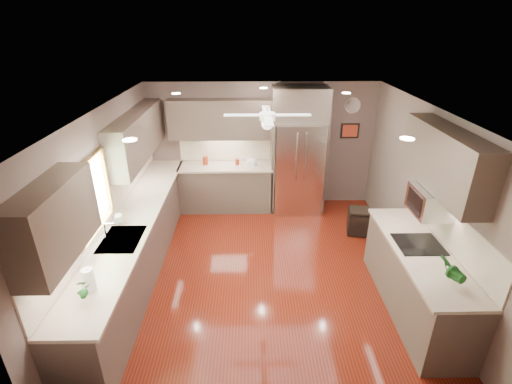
{
  "coord_description": "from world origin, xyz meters",
  "views": [
    {
      "loc": [
        -0.24,
        -4.67,
        3.55
      ],
      "look_at": [
        -0.15,
        0.6,
        1.09
      ],
      "focal_mm": 26.0,
      "sensor_mm": 36.0,
      "label": 1
    }
  ],
  "objects_px": {
    "potted_plant_left": "(82,288)",
    "soap_bottle": "(119,217)",
    "potted_plant_right": "(451,269)",
    "stool": "(359,221)",
    "refrigerator": "(298,154)",
    "paper_towel": "(89,280)",
    "canister_a": "(205,161)",
    "bowl": "(251,164)",
    "canister_d": "(237,162)",
    "microwave": "(431,201)"
  },
  "relations": [
    {
      "from": "potted_plant_left",
      "to": "soap_bottle",
      "type": "bearing_deg",
      "value": 94.66
    },
    {
      "from": "potted_plant_right",
      "to": "stool",
      "type": "distance_m",
      "value": 2.76
    },
    {
      "from": "refrigerator",
      "to": "paper_towel",
      "type": "distance_m",
      "value": 4.53
    },
    {
      "from": "canister_a",
      "to": "potted_plant_right",
      "type": "height_order",
      "value": "potted_plant_right"
    },
    {
      "from": "potted_plant_left",
      "to": "stool",
      "type": "distance_m",
      "value": 4.7
    },
    {
      "from": "potted_plant_left",
      "to": "paper_towel",
      "type": "distance_m",
      "value": 0.13
    },
    {
      "from": "soap_bottle",
      "to": "stool",
      "type": "height_order",
      "value": "soap_bottle"
    },
    {
      "from": "bowl",
      "to": "paper_towel",
      "type": "bearing_deg",
      "value": -114.82
    },
    {
      "from": "bowl",
      "to": "potted_plant_right",
      "type": "bearing_deg",
      "value": -59.82
    },
    {
      "from": "canister_a",
      "to": "refrigerator",
      "type": "bearing_deg",
      "value": -3.01
    },
    {
      "from": "canister_d",
      "to": "potted_plant_right",
      "type": "distance_m",
      "value": 4.4
    },
    {
      "from": "potted_plant_left",
      "to": "refrigerator",
      "type": "distance_m",
      "value": 4.65
    },
    {
      "from": "bowl",
      "to": "soap_bottle",
      "type": "bearing_deg",
      "value": -129.41
    },
    {
      "from": "canister_d",
      "to": "microwave",
      "type": "distance_m",
      "value": 3.78
    },
    {
      "from": "microwave",
      "to": "bowl",
      "type": "bearing_deg",
      "value": 129.33
    },
    {
      "from": "canister_d",
      "to": "microwave",
      "type": "height_order",
      "value": "microwave"
    },
    {
      "from": "canister_a",
      "to": "stool",
      "type": "xyz_separation_m",
      "value": [
        2.84,
        -1.1,
        -0.78
      ]
    },
    {
      "from": "canister_a",
      "to": "refrigerator",
      "type": "relative_size",
      "value": 0.07
    },
    {
      "from": "canister_a",
      "to": "potted_plant_left",
      "type": "bearing_deg",
      "value": -101.93
    },
    {
      "from": "canister_d",
      "to": "refrigerator",
      "type": "xyz_separation_m",
      "value": [
        1.2,
        -0.06,
        0.19
      ]
    },
    {
      "from": "refrigerator",
      "to": "potted_plant_right",
      "type": "bearing_deg",
      "value": -71.57
    },
    {
      "from": "potted_plant_right",
      "to": "paper_towel",
      "type": "xyz_separation_m",
      "value": [
        -3.84,
        -0.07,
        -0.04
      ]
    },
    {
      "from": "soap_bottle",
      "to": "canister_d",
      "type": "bearing_deg",
      "value": 55.59
    },
    {
      "from": "canister_d",
      "to": "paper_towel",
      "type": "xyz_separation_m",
      "value": [
        -1.43,
        -3.75,
        0.08
      ]
    },
    {
      "from": "soap_bottle",
      "to": "bowl",
      "type": "height_order",
      "value": "soap_bottle"
    },
    {
      "from": "potted_plant_right",
      "to": "bowl",
      "type": "bearing_deg",
      "value": 120.18
    },
    {
      "from": "potted_plant_right",
      "to": "paper_towel",
      "type": "relative_size",
      "value": 1.22
    },
    {
      "from": "bowl",
      "to": "stool",
      "type": "height_order",
      "value": "bowl"
    },
    {
      "from": "soap_bottle",
      "to": "stool",
      "type": "distance_m",
      "value": 4.08
    },
    {
      "from": "potted_plant_right",
      "to": "soap_bottle",
      "type": "bearing_deg",
      "value": 161.04
    },
    {
      "from": "refrigerator",
      "to": "microwave",
      "type": "distance_m",
      "value": 3.03
    },
    {
      "from": "potted_plant_left",
      "to": "refrigerator",
      "type": "xyz_separation_m",
      "value": [
        2.65,
        3.82,
        0.11
      ]
    },
    {
      "from": "potted_plant_left",
      "to": "potted_plant_right",
      "type": "height_order",
      "value": "potted_plant_right"
    },
    {
      "from": "bowl",
      "to": "refrigerator",
      "type": "bearing_deg",
      "value": -1.47
    },
    {
      "from": "potted_plant_right",
      "to": "refrigerator",
      "type": "xyz_separation_m",
      "value": [
        -1.21,
        3.62,
        0.07
      ]
    },
    {
      "from": "refrigerator",
      "to": "microwave",
      "type": "bearing_deg",
      "value": -63.91
    },
    {
      "from": "bowl",
      "to": "paper_towel",
      "type": "distance_m",
      "value": 4.09
    },
    {
      "from": "potted_plant_left",
      "to": "potted_plant_right",
      "type": "xyz_separation_m",
      "value": [
        3.86,
        0.2,
        0.04
      ]
    },
    {
      "from": "soap_bottle",
      "to": "paper_towel",
      "type": "xyz_separation_m",
      "value": [
        0.15,
        -1.44,
        0.04
      ]
    },
    {
      "from": "canister_a",
      "to": "soap_bottle",
      "type": "distance_m",
      "value": 2.53
    },
    {
      "from": "refrigerator",
      "to": "canister_d",
      "type": "bearing_deg",
      "value": 176.97
    },
    {
      "from": "potted_plant_right",
      "to": "bowl",
      "type": "xyz_separation_m",
      "value": [
        -2.12,
        3.64,
        -0.15
      ]
    },
    {
      "from": "canister_a",
      "to": "potted_plant_left",
      "type": "height_order",
      "value": "potted_plant_left"
    },
    {
      "from": "stool",
      "to": "refrigerator",
      "type": "bearing_deg",
      "value": 135.32
    },
    {
      "from": "canister_d",
      "to": "refrigerator",
      "type": "height_order",
      "value": "refrigerator"
    },
    {
      "from": "microwave",
      "to": "paper_towel",
      "type": "distance_m",
      "value": 4.09
    },
    {
      "from": "bowl",
      "to": "paper_towel",
      "type": "relative_size",
      "value": 0.77
    },
    {
      "from": "stool",
      "to": "canister_d",
      "type": "bearing_deg",
      "value": 154.19
    },
    {
      "from": "potted_plant_left",
      "to": "microwave",
      "type": "distance_m",
      "value": 4.15
    },
    {
      "from": "microwave",
      "to": "stool",
      "type": "xyz_separation_m",
      "value": [
        -0.31,
        1.7,
        -1.24
      ]
    }
  ]
}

